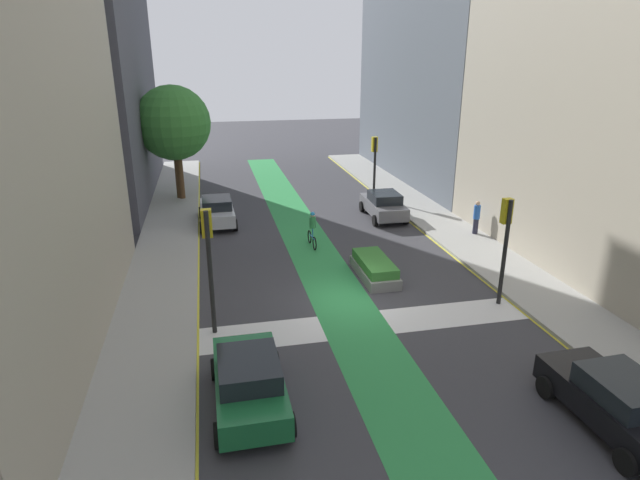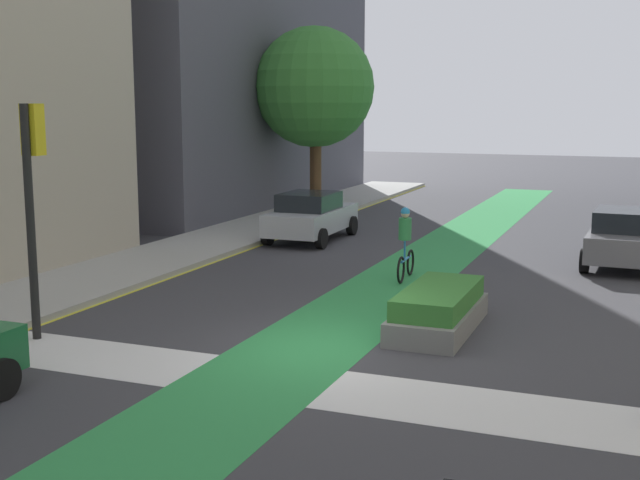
{
  "view_description": "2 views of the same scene",
  "coord_description": "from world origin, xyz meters",
  "px_view_note": "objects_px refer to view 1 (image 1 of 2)",
  "views": [
    {
      "loc": [
        -5.2,
        -18.0,
        9.15
      ],
      "look_at": [
        -0.6,
        3.29,
        1.41
      ],
      "focal_mm": 29.35,
      "sensor_mm": 36.0,
      "label": 1
    },
    {
      "loc": [
        5.2,
        -13.55,
        4.4
      ],
      "look_at": [
        -1.18,
        2.51,
        1.54
      ],
      "focal_mm": 46.4,
      "sensor_mm": 36.0,
      "label": 2
    }
  ],
  "objects_px": {
    "car_grey_right_far": "(384,205)",
    "pedestrian_sidewalk_right_a": "(476,217)",
    "street_tree_far": "(176,125)",
    "median_planter": "(375,268)",
    "traffic_signal_near_right": "(506,231)",
    "car_silver_left_far": "(217,211)",
    "street_tree_near": "(173,123)",
    "car_green_left_near": "(249,381)",
    "traffic_signal_far_right": "(374,156)",
    "cyclist_in_lane": "(312,229)",
    "car_black_right_near": "(617,401)",
    "traffic_signal_near_left": "(209,248)"
  },
  "relations": [
    {
      "from": "car_grey_right_far",
      "to": "pedestrian_sidewalk_right_a",
      "type": "relative_size",
      "value": 2.39
    },
    {
      "from": "street_tree_far",
      "to": "median_planter",
      "type": "relative_size",
      "value": 1.99
    },
    {
      "from": "traffic_signal_near_right",
      "to": "car_silver_left_far",
      "type": "xyz_separation_m",
      "value": [
        -10.38,
        12.46,
        -2.12
      ]
    },
    {
      "from": "street_tree_near",
      "to": "car_green_left_near",
      "type": "bearing_deg",
      "value": -83.35
    },
    {
      "from": "street_tree_far",
      "to": "traffic_signal_far_right",
      "type": "bearing_deg",
      "value": -12.02
    },
    {
      "from": "traffic_signal_far_right",
      "to": "street_tree_far",
      "type": "distance_m",
      "value": 12.82
    },
    {
      "from": "traffic_signal_far_right",
      "to": "cyclist_in_lane",
      "type": "xyz_separation_m",
      "value": [
        -5.73,
        -7.98,
        -1.95
      ]
    },
    {
      "from": "car_silver_left_far",
      "to": "car_grey_right_far",
      "type": "xyz_separation_m",
      "value": [
        9.64,
        -0.84,
        0.0
      ]
    },
    {
      "from": "traffic_signal_near_right",
      "to": "traffic_signal_far_right",
      "type": "xyz_separation_m",
      "value": [
        -0.1,
        15.6,
        -0.0
      ]
    },
    {
      "from": "traffic_signal_near_right",
      "to": "street_tree_far",
      "type": "height_order",
      "value": "street_tree_far"
    },
    {
      "from": "traffic_signal_near_right",
      "to": "cyclist_in_lane",
      "type": "relative_size",
      "value": 2.24
    },
    {
      "from": "traffic_signal_far_right",
      "to": "car_black_right_near",
      "type": "bearing_deg",
      "value": -91.99
    },
    {
      "from": "car_silver_left_far",
      "to": "traffic_signal_near_right",
      "type": "bearing_deg",
      "value": -50.2
    },
    {
      "from": "traffic_signal_near_right",
      "to": "pedestrian_sidewalk_right_a",
      "type": "bearing_deg",
      "value": 68.22
    },
    {
      "from": "traffic_signal_near_left",
      "to": "car_green_left_near",
      "type": "height_order",
      "value": "traffic_signal_near_left"
    },
    {
      "from": "street_tree_far",
      "to": "cyclist_in_lane",
      "type": "bearing_deg",
      "value": -57.9
    },
    {
      "from": "traffic_signal_far_right",
      "to": "car_grey_right_far",
      "type": "xyz_separation_m",
      "value": [
        -0.64,
        -3.98,
        -2.12
      ]
    },
    {
      "from": "traffic_signal_near_left",
      "to": "car_grey_right_far",
      "type": "relative_size",
      "value": 1.04
    },
    {
      "from": "traffic_signal_far_right",
      "to": "street_tree_near",
      "type": "height_order",
      "value": "street_tree_near"
    },
    {
      "from": "cyclist_in_lane",
      "to": "traffic_signal_near_left",
      "type": "bearing_deg",
      "value": -123.65
    },
    {
      "from": "traffic_signal_near_right",
      "to": "street_tree_near",
      "type": "distance_m",
      "value": 22.47
    },
    {
      "from": "car_grey_right_far",
      "to": "street_tree_near",
      "type": "height_order",
      "value": "street_tree_near"
    },
    {
      "from": "car_green_left_near",
      "to": "median_planter",
      "type": "bearing_deg",
      "value": 51.95
    },
    {
      "from": "car_silver_left_far",
      "to": "street_tree_far",
      "type": "xyz_separation_m",
      "value": [
        -2.11,
        5.78,
        4.13
      ]
    },
    {
      "from": "street_tree_far",
      "to": "median_planter",
      "type": "distance_m",
      "value": 17.75
    },
    {
      "from": "car_silver_left_far",
      "to": "car_grey_right_far",
      "type": "bearing_deg",
      "value": -4.99
    },
    {
      "from": "cyclist_in_lane",
      "to": "median_planter",
      "type": "xyz_separation_m",
      "value": [
        1.89,
        -4.26,
        -0.57
      ]
    },
    {
      "from": "traffic_signal_near_left",
      "to": "car_grey_right_far",
      "type": "bearing_deg",
      "value": 48.78
    },
    {
      "from": "traffic_signal_near_left",
      "to": "street_tree_far",
      "type": "bearing_deg",
      "value": 95.1
    },
    {
      "from": "car_green_left_near",
      "to": "street_tree_near",
      "type": "bearing_deg",
      "value": 96.65
    },
    {
      "from": "street_tree_far",
      "to": "car_grey_right_far",
      "type": "bearing_deg",
      "value": -29.39
    },
    {
      "from": "traffic_signal_near_right",
      "to": "traffic_signal_near_left",
      "type": "height_order",
      "value": "traffic_signal_near_left"
    },
    {
      "from": "street_tree_near",
      "to": "street_tree_far",
      "type": "relative_size",
      "value": 1.11
    },
    {
      "from": "traffic_signal_near_right",
      "to": "street_tree_far",
      "type": "xyz_separation_m",
      "value": [
        -12.49,
        18.24,
        2.01
      ]
    },
    {
      "from": "street_tree_far",
      "to": "traffic_signal_near_right",
      "type": "bearing_deg",
      "value": -55.59
    },
    {
      "from": "traffic_signal_far_right",
      "to": "car_black_right_near",
      "type": "height_order",
      "value": "traffic_signal_far_right"
    },
    {
      "from": "traffic_signal_near_left",
      "to": "car_grey_right_far",
      "type": "distance_m",
      "value": 15.54
    },
    {
      "from": "traffic_signal_near_right",
      "to": "car_green_left_near",
      "type": "xyz_separation_m",
      "value": [
        -10.02,
        -4.4,
        -2.12
      ]
    },
    {
      "from": "traffic_signal_near_right",
      "to": "traffic_signal_far_right",
      "type": "relative_size",
      "value": 1.0
    },
    {
      "from": "traffic_signal_near_right",
      "to": "car_silver_left_far",
      "type": "relative_size",
      "value": 0.99
    },
    {
      "from": "car_black_right_near",
      "to": "traffic_signal_far_right",
      "type": "bearing_deg",
      "value": 88.01
    },
    {
      "from": "traffic_signal_near_right",
      "to": "car_black_right_near",
      "type": "distance_m",
      "value": 7.63
    },
    {
      "from": "car_green_left_near",
      "to": "traffic_signal_near_right",
      "type": "bearing_deg",
      "value": 23.7
    },
    {
      "from": "pedestrian_sidewalk_right_a",
      "to": "street_tree_near",
      "type": "relative_size",
      "value": 0.25
    },
    {
      "from": "pedestrian_sidewalk_right_a",
      "to": "street_tree_far",
      "type": "xyz_separation_m",
      "value": [
        -15.46,
        10.81,
        3.87
      ]
    },
    {
      "from": "traffic_signal_near_left",
      "to": "cyclist_in_lane",
      "type": "xyz_separation_m",
      "value": [
        5.04,
        7.57,
        -2.11
      ]
    },
    {
      "from": "median_planter",
      "to": "car_green_left_near",
      "type": "bearing_deg",
      "value": -128.05
    },
    {
      "from": "traffic_signal_far_right",
      "to": "street_tree_far",
      "type": "relative_size",
      "value": 0.64
    },
    {
      "from": "car_grey_right_far",
      "to": "street_tree_near",
      "type": "relative_size",
      "value": 0.59
    },
    {
      "from": "traffic_signal_near_right",
      "to": "pedestrian_sidewalk_right_a",
      "type": "height_order",
      "value": "traffic_signal_near_right"
    }
  ]
}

